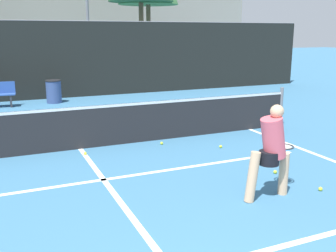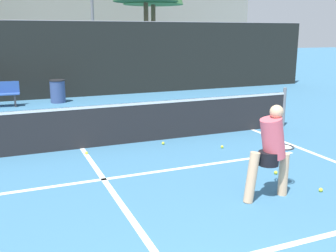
# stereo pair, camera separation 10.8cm
# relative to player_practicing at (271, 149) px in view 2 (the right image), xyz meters

# --- Properties ---
(court_service_line) EXTENTS (8.25, 0.10, 0.01)m
(court_service_line) POSITION_rel_player_practicing_xyz_m (-2.21, 1.75, -0.79)
(court_service_line) COLOR white
(court_service_line) RESTS_ON ground
(court_center_mark) EXTENTS (0.10, 5.07, 0.01)m
(court_center_mark) POSITION_rel_player_practicing_xyz_m (-2.21, 1.26, -0.79)
(court_center_mark) COLOR white
(court_center_mark) RESTS_ON ground
(court_sideline_right) EXTENTS (0.10, 6.07, 0.01)m
(court_sideline_right) POSITION_rel_player_practicing_xyz_m (2.30, 1.26, -0.79)
(court_sideline_right) COLOR white
(court_sideline_right) RESTS_ON ground
(net) EXTENTS (11.09, 0.09, 1.07)m
(net) POSITION_rel_player_practicing_xyz_m (-2.21, 3.80, -0.28)
(net) COLOR slate
(net) RESTS_ON ground
(fence_back) EXTENTS (24.00, 0.06, 2.96)m
(fence_back) POSITION_rel_player_practicing_xyz_m (-2.21, 11.04, 0.68)
(fence_back) COLOR black
(fence_back) RESTS_ON ground
(player_practicing) EXTENTS (1.10, 0.62, 1.48)m
(player_practicing) POSITION_rel_player_practicing_xyz_m (0.00, 0.00, 0.00)
(player_practicing) COLOR #DBAD84
(player_practicing) RESTS_ON ground
(tennis_ball_scattered_0) EXTENTS (0.07, 0.07, 0.07)m
(tennis_ball_scattered_0) POSITION_rel_player_practicing_xyz_m (0.76, 0.80, -0.76)
(tennis_ball_scattered_0) COLOR #D1E033
(tennis_ball_scattered_0) RESTS_ON ground
(tennis_ball_scattered_3) EXTENTS (0.07, 0.07, 0.07)m
(tennis_ball_scattered_3) POSITION_rel_player_practicing_xyz_m (0.69, 2.62, -0.76)
(tennis_ball_scattered_3) COLOR #D1E033
(tennis_ball_scattered_3) RESTS_ON ground
(tennis_ball_scattered_5) EXTENTS (0.07, 0.07, 0.07)m
(tennis_ball_scattered_5) POSITION_rel_player_practicing_xyz_m (0.93, -0.15, -0.76)
(tennis_ball_scattered_5) COLOR #D1E033
(tennis_ball_scattered_5) RESTS_ON ground
(tennis_ball_scattered_6) EXTENTS (0.07, 0.07, 0.07)m
(tennis_ball_scattered_6) POSITION_rel_player_practicing_xyz_m (-2.20, 3.32, -0.76)
(tennis_ball_scattered_6) COLOR #D1E033
(tennis_ball_scattered_6) RESTS_ON ground
(tennis_ball_scattered_7) EXTENTS (0.07, 0.07, 0.07)m
(tennis_ball_scattered_7) POSITION_rel_player_practicing_xyz_m (-0.42, 3.39, -0.76)
(tennis_ball_scattered_7) COLOR #D1E033
(tennis_ball_scattered_7) RESTS_ON ground
(trash_bin) EXTENTS (0.57, 0.57, 0.83)m
(trash_bin) POSITION_rel_player_practicing_xyz_m (-1.91, 10.03, -0.37)
(trash_bin) COLOR #384C7F
(trash_bin) RESTS_ON ground
(building_far) EXTENTS (36.00, 2.40, 6.92)m
(building_far) POSITION_rel_player_practicing_xyz_m (-2.21, 25.74, 2.67)
(building_far) COLOR gray
(building_far) RESTS_ON ground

